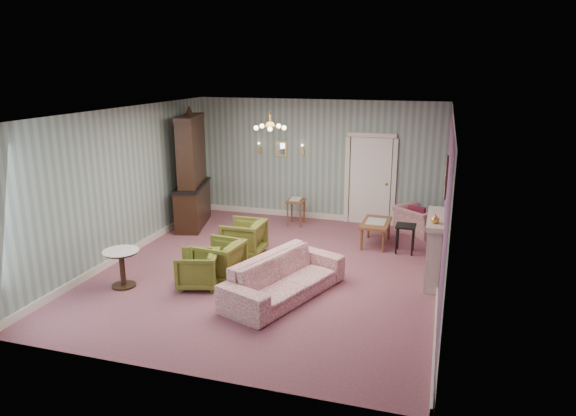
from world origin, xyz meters
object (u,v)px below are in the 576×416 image
(olive_chair_a, at_px, (198,268))
(olive_chair_b, at_px, (219,258))
(sofa_chintz, at_px, (285,270))
(olive_chair_c, at_px, (244,236))
(coffee_table, at_px, (376,233))
(pedestal_table, at_px, (122,268))
(dresser, at_px, (191,168))
(side_table_black, at_px, (405,239))
(fireplace, at_px, (434,248))
(wingback_chair, at_px, (419,216))

(olive_chair_a, relative_size, olive_chair_b, 0.90)
(sofa_chintz, bearing_deg, olive_chair_c, 60.67)
(coffee_table, bearing_deg, pedestal_table, -138.49)
(dresser, height_order, pedestal_table, dresser)
(sofa_chintz, distance_m, side_table_black, 3.17)
(olive_chair_a, distance_m, side_table_black, 4.23)
(coffee_table, bearing_deg, olive_chair_c, -150.81)
(dresser, height_order, side_table_black, dresser)
(olive_chair_a, distance_m, coffee_table, 4.01)
(dresser, bearing_deg, sofa_chintz, -58.51)
(olive_chair_a, relative_size, side_table_black, 1.18)
(fireplace, bearing_deg, side_table_black, 114.68)
(olive_chair_c, xyz_separation_m, sofa_chintz, (1.34, -1.61, 0.06))
(dresser, xyz_separation_m, pedestal_table, (0.46, -3.55, -1.04))
(olive_chair_c, xyz_separation_m, side_table_black, (3.07, 1.04, -0.10))
(olive_chair_a, height_order, coffee_table, olive_chair_a)
(olive_chair_c, bearing_deg, coffee_table, 119.24)
(olive_chair_c, distance_m, fireplace, 3.65)
(dresser, height_order, coffee_table, dresser)
(side_table_black, bearing_deg, dresser, 174.61)
(sofa_chintz, distance_m, pedestal_table, 2.79)
(coffee_table, height_order, side_table_black, side_table_black)
(side_table_black, bearing_deg, pedestal_table, -145.43)
(sofa_chintz, xyz_separation_m, wingback_chair, (1.92, 3.99, -0.03))
(sofa_chintz, relative_size, fireplace, 1.65)
(sofa_chintz, height_order, fireplace, fireplace)
(olive_chair_a, relative_size, olive_chair_c, 0.89)
(olive_chair_b, height_order, olive_chair_c, olive_chair_c)
(olive_chair_b, distance_m, olive_chair_c, 1.25)
(olive_chair_b, distance_m, sofa_chintz, 1.37)
(olive_chair_b, bearing_deg, dresser, -139.45)
(wingback_chair, bearing_deg, fireplace, 137.19)
(wingback_chair, height_order, coffee_table, wingback_chair)
(dresser, bearing_deg, coffee_table, -16.35)
(olive_chair_c, distance_m, dresser, 2.59)
(olive_chair_a, distance_m, wingback_chair, 5.32)
(olive_chair_b, relative_size, side_table_black, 1.32)
(olive_chair_c, height_order, pedestal_table, olive_chair_c)
(sofa_chintz, xyz_separation_m, coffee_table, (1.09, 2.97, -0.20))
(olive_chair_b, height_order, side_table_black, olive_chair_b)
(sofa_chintz, relative_size, dresser, 0.84)
(sofa_chintz, bearing_deg, side_table_black, -12.20)
(olive_chair_c, relative_size, coffee_table, 0.78)
(sofa_chintz, distance_m, fireplace, 2.70)
(dresser, relative_size, coffee_table, 2.74)
(side_table_black, relative_size, pedestal_table, 0.88)
(olive_chair_a, xyz_separation_m, wingback_chair, (3.44, 4.06, 0.07))
(olive_chair_c, xyz_separation_m, fireplace, (3.64, -0.20, 0.19))
(olive_chair_a, relative_size, pedestal_table, 1.05)
(olive_chair_b, xyz_separation_m, olive_chair_c, (-0.03, 1.25, 0.01))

